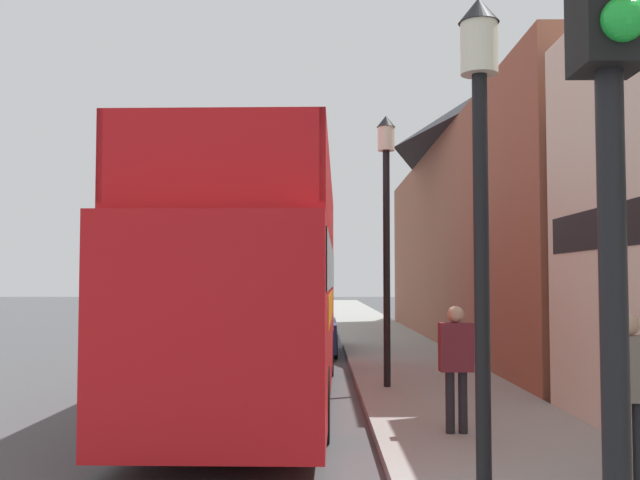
{
  "coord_description": "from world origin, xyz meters",
  "views": [
    {
      "loc": [
        4.95,
        -3.29,
        2.11
      ],
      "look_at": [
        4.94,
        11.44,
        2.91
      ],
      "focal_mm": 42.0,
      "sensor_mm": 36.0,
      "label": 1
    }
  ],
  "objects_px": {
    "parked_car_ahead_of_bus": "(304,329)",
    "pedestrian_second": "(630,381)",
    "lamp_post_second": "(387,200)",
    "lamp_post_nearest": "(481,153)",
    "traffic_signal": "(612,103)",
    "tour_bus": "(262,297)",
    "pedestrian_third": "(456,356)"
  },
  "relations": [
    {
      "from": "pedestrian_third",
      "to": "lamp_post_nearest",
      "type": "xyz_separation_m",
      "value": [
        -0.4,
        -3.44,
        2.07
      ]
    },
    {
      "from": "traffic_signal",
      "to": "pedestrian_second",
      "type": "bearing_deg",
      "value": 67.11
    },
    {
      "from": "parked_car_ahead_of_bus",
      "to": "pedestrian_second",
      "type": "relative_size",
      "value": 2.54
    },
    {
      "from": "pedestrian_second",
      "to": "lamp_post_second",
      "type": "distance_m",
      "value": 7.37
    },
    {
      "from": "tour_bus",
      "to": "lamp_post_second",
      "type": "height_order",
      "value": "lamp_post_second"
    },
    {
      "from": "lamp_post_nearest",
      "to": "lamp_post_second",
      "type": "relative_size",
      "value": 0.87
    },
    {
      "from": "tour_bus",
      "to": "parked_car_ahead_of_bus",
      "type": "distance_m",
      "value": 8.33
    },
    {
      "from": "pedestrian_third",
      "to": "lamp_post_nearest",
      "type": "relative_size",
      "value": 0.37
    },
    {
      "from": "lamp_post_second",
      "to": "parked_car_ahead_of_bus",
      "type": "bearing_deg",
      "value": 102.82
    },
    {
      "from": "pedestrian_third",
      "to": "lamp_post_second",
      "type": "xyz_separation_m",
      "value": [
        -0.52,
        4.25,
        2.49
      ]
    },
    {
      "from": "tour_bus",
      "to": "lamp_post_second",
      "type": "distance_m",
      "value": 3.0
    },
    {
      "from": "tour_bus",
      "to": "lamp_post_second",
      "type": "bearing_deg",
      "value": 18.97
    },
    {
      "from": "parked_car_ahead_of_bus",
      "to": "pedestrian_second",
      "type": "distance_m",
      "value": 14.65
    },
    {
      "from": "traffic_signal",
      "to": "tour_bus",
      "type": "bearing_deg",
      "value": 102.85
    },
    {
      "from": "lamp_post_nearest",
      "to": "parked_car_ahead_of_bus",
      "type": "bearing_deg",
      "value": 96.86
    },
    {
      "from": "parked_car_ahead_of_bus",
      "to": "lamp_post_second",
      "type": "xyz_separation_m",
      "value": [
        1.71,
        -7.51,
        2.9
      ]
    },
    {
      "from": "pedestrian_third",
      "to": "lamp_post_second",
      "type": "bearing_deg",
      "value": 96.94
    },
    {
      "from": "parked_car_ahead_of_bus",
      "to": "traffic_signal",
      "type": "relative_size",
      "value": 1.13
    },
    {
      "from": "tour_bus",
      "to": "pedestrian_third",
      "type": "bearing_deg",
      "value": -49.97
    },
    {
      "from": "lamp_post_second",
      "to": "pedestrian_second",
      "type": "bearing_deg",
      "value": -75.47
    },
    {
      "from": "pedestrian_second",
      "to": "lamp_post_second",
      "type": "xyz_separation_m",
      "value": [
        -1.74,
        6.72,
        2.48
      ]
    },
    {
      "from": "pedestrian_second",
      "to": "traffic_signal",
      "type": "bearing_deg",
      "value": -112.89
    },
    {
      "from": "parked_car_ahead_of_bus",
      "to": "pedestrian_second",
      "type": "bearing_deg",
      "value": -75.82
    },
    {
      "from": "traffic_signal",
      "to": "lamp_post_nearest",
      "type": "bearing_deg",
      "value": 88.02
    },
    {
      "from": "lamp_post_second",
      "to": "lamp_post_nearest",
      "type": "bearing_deg",
      "value": -89.11
    },
    {
      "from": "tour_bus",
      "to": "parked_car_ahead_of_bus",
      "type": "height_order",
      "value": "tour_bus"
    },
    {
      "from": "parked_car_ahead_of_bus",
      "to": "lamp_post_nearest",
      "type": "height_order",
      "value": "lamp_post_nearest"
    },
    {
      "from": "pedestrian_third",
      "to": "traffic_signal",
      "type": "distance_m",
      "value": 6.82
    },
    {
      "from": "tour_bus",
      "to": "traffic_signal",
      "type": "relative_size",
      "value": 3.04
    },
    {
      "from": "tour_bus",
      "to": "pedestrian_second",
      "type": "xyz_separation_m",
      "value": [
        4.03,
        -6.0,
        -0.69
      ]
    },
    {
      "from": "lamp_post_nearest",
      "to": "lamp_post_second",
      "type": "bearing_deg",
      "value": 90.89
    },
    {
      "from": "pedestrian_third",
      "to": "lamp_post_second",
      "type": "distance_m",
      "value": 4.95
    }
  ]
}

